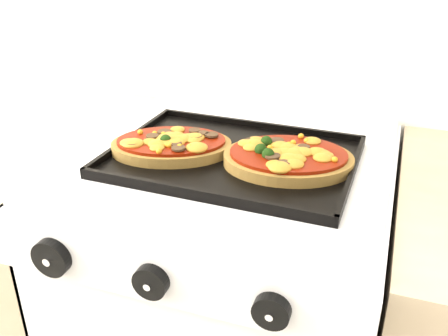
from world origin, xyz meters
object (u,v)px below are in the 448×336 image
at_px(pizza_left, 171,144).
at_px(pizza_right, 288,157).
at_px(stove, 231,332).
at_px(baking_tray, 233,156).

relative_size(pizza_left, pizza_right, 0.98).
relative_size(stove, baking_tray, 2.06).
distance_m(stove, pizza_left, 0.49).
distance_m(baking_tray, pizza_right, 0.10).
height_order(pizza_left, pizza_right, same).
xyz_separation_m(stove, pizza_right, (0.11, -0.03, 0.48)).
distance_m(baking_tray, pizza_left, 0.12).
xyz_separation_m(baking_tray, pizza_right, (0.10, -0.00, 0.01)).
distance_m(stove, baking_tray, 0.47).
height_order(baking_tray, pizza_left, pizza_left).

